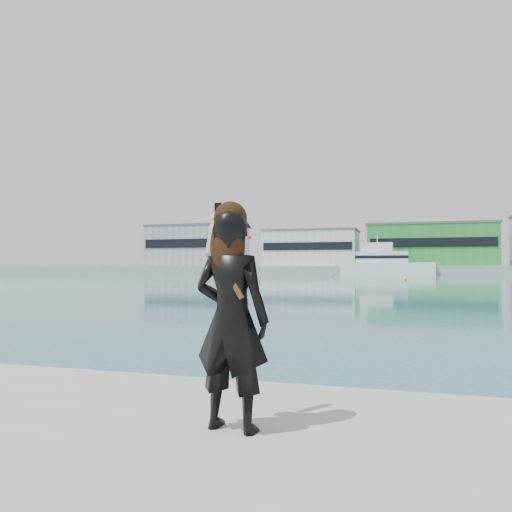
{
  "coord_description": "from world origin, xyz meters",
  "views": [
    {
      "loc": [
        1.35,
        -4.46,
        2.12
      ],
      "look_at": [
        0.03,
        0.03,
        2.2
      ],
      "focal_mm": 35.0,
      "sensor_mm": 36.0,
      "label": 1
    }
  ],
  "objects": [
    {
      "name": "ground",
      "position": [
        0.0,
        0.0,
        0.0
      ],
      "size": [
        500.0,
        500.0,
        0.0
      ],
      "primitive_type": "plane",
      "color": "#17696B",
      "rests_on": "ground"
    },
    {
      "name": "flagpole_right",
      "position": [
        22.09,
        121.0,
        6.54
      ],
      "size": [
        1.28,
        0.16,
        8.0
      ],
      "color": "silver",
      "rests_on": "far_quay"
    },
    {
      "name": "buoy_near",
      "position": [
        1.71,
        69.44,
        0.0
      ],
      "size": [
        0.5,
        0.5,
        0.5
      ],
      "primitive_type": "sphere",
      "color": "yellow",
      "rests_on": "ground"
    },
    {
      "name": "warehouse_white",
      "position": [
        -22.0,
        127.98,
        6.76
      ],
      "size": [
        24.48,
        15.35,
        9.5
      ],
      "color": "silver",
      "rests_on": "far_quay"
    },
    {
      "name": "warehouse_green",
      "position": [
        8.0,
        127.98,
        7.26
      ],
      "size": [
        30.6,
        16.36,
        10.5
      ],
      "color": "#238E3E",
      "rests_on": "far_quay"
    },
    {
      "name": "motor_yacht",
      "position": [
        -2.47,
        112.17,
        2.68
      ],
      "size": [
        20.64,
        6.57,
        9.53
      ],
      "rotation": [
        0.0,
        0.0,
        -0.04
      ],
      "color": "white",
      "rests_on": "ground"
    },
    {
      "name": "warehouse_grey_left",
      "position": [
        -55.0,
        127.98,
        7.76
      ],
      "size": [
        26.52,
        16.36,
        11.5
      ],
      "color": "gray",
      "rests_on": "far_quay"
    },
    {
      "name": "buoy_far",
      "position": [
        -11.0,
        85.44,
        0.0
      ],
      "size": [
        0.5,
        0.5,
        0.5
      ],
      "primitive_type": "sphere",
      "color": "yellow",
      "rests_on": "ground"
    },
    {
      "name": "flagpole_left",
      "position": [
        -37.91,
        121.0,
        6.54
      ],
      "size": [
        1.28,
        0.16,
        8.0
      ],
      "color": "silver",
      "rests_on": "far_quay"
    },
    {
      "name": "woman",
      "position": [
        0.03,
        -0.67,
        1.74
      ],
      "size": [
        0.69,
        0.5,
        1.85
      ],
      "rotation": [
        0.0,
        0.0,
        3.01
      ],
      "color": "black",
      "rests_on": "near_quay"
    },
    {
      "name": "far_quay",
      "position": [
        0.0,
        130.0,
        1.0
      ],
      "size": [
        320.0,
        40.0,
        2.0
      ],
      "primitive_type": "cube",
      "color": "#9E9E99",
      "rests_on": "ground"
    }
  ]
}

